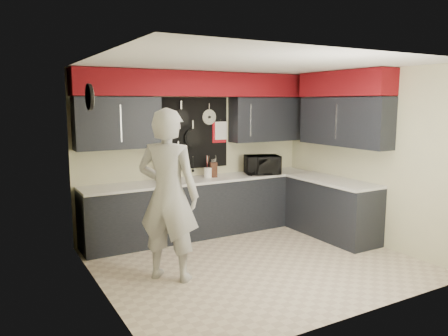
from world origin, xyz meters
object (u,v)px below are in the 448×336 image
microwave (262,165)px  coffee_maker (167,171)px  utensil_crock (208,173)px  knife_block (213,170)px  person (168,195)px

microwave → coffee_maker: size_ratio=1.80×
coffee_maker → utensil_crock: bearing=5.1°
knife_block → utensil_crock: bearing=-166.0°
microwave → person: bearing=-130.4°
knife_block → coffee_maker: size_ratio=0.77×
knife_block → utensil_crock: size_ratio=1.49×
microwave → utensil_crock: (-0.97, 0.13, -0.08)m
knife_block → coffee_maker: coffee_maker is taller
microwave → person: (-2.24, -1.29, -0.05)m
utensil_crock → coffee_maker: bearing=176.9°
utensil_crock → coffee_maker: coffee_maker is taller
coffee_maker → person: (-0.58, -1.46, -0.05)m
knife_block → utensil_crock: (-0.10, 0.01, -0.04)m
utensil_crock → person: 1.91m
utensil_crock → person: size_ratio=0.08×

